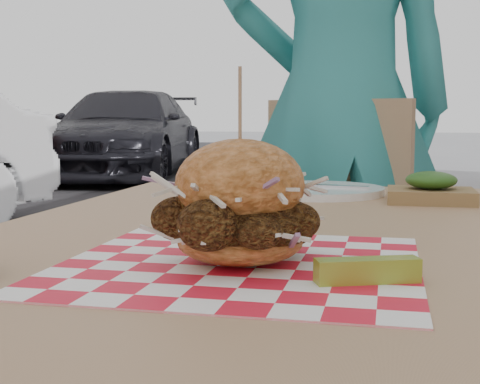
{
  "coord_description": "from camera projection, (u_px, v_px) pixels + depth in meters",
  "views": [
    {
      "loc": [
        0.33,
        -1.03,
        0.9
      ],
      "look_at": [
        0.19,
        -0.38,
        0.82
      ],
      "focal_mm": 50.0,
      "sensor_mm": 36.0,
      "label": 1
    }
  ],
  "objects": [
    {
      "name": "paper_liner",
      "position": [
        240.0,
        264.0,
        0.68
      ],
      "size": [
        0.36,
        0.36,
        0.0
      ],
      "primitive_type": "cube",
      "color": "red",
      "rests_on": "patio_table"
    },
    {
      "name": "diner",
      "position": [
        340.0,
        105.0,
        1.91
      ],
      "size": [
        0.77,
        0.59,
        1.87
      ],
      "primitive_type": "imported",
      "rotation": [
        0.0,
        0.0,
        3.38
      ],
      "color": "teal",
      "rests_on": "ground"
    },
    {
      "name": "pickle_spear",
      "position": [
        367.0,
        270.0,
        0.6
      ],
      "size": [
        0.1,
        0.05,
        0.02
      ],
      "primitive_type": "cube",
      "rotation": [
        0.0,
        0.0,
        0.37
      ],
      "color": "olive",
      "rests_on": "paper_liner"
    },
    {
      "name": "place_setting",
      "position": [
        315.0,
        190.0,
        1.31
      ],
      "size": [
        0.27,
        0.27,
        0.02
      ],
      "color": "white",
      "rests_on": "patio_table"
    },
    {
      "name": "kraft_tray",
      "position": [
        431.0,
        190.0,
        1.18
      ],
      "size": [
        0.15,
        0.12,
        0.06
      ],
      "color": "olive",
      "rests_on": "patio_table"
    },
    {
      "name": "car_dark",
      "position": [
        125.0,
        133.0,
        10.18
      ],
      "size": [
        2.46,
        4.76,
        1.32
      ],
      "primitive_type": "imported",
      "rotation": [
        0.0,
        0.0,
        0.14
      ],
      "color": "black",
      "rests_on": "ground"
    },
    {
      "name": "patio_table",
      "position": [
        280.0,
        286.0,
        0.91
      ],
      "size": [
        0.8,
        1.2,
        0.75
      ],
      "color": "tan",
      "rests_on": "ground"
    },
    {
      "name": "patio_chair",
      "position": [
        344.0,
        247.0,
        1.81
      ],
      "size": [
        0.52,
        0.53,
        0.95
      ],
      "rotation": [
        0.0,
        0.0,
        -0.28
      ],
      "color": "tan",
      "rests_on": "ground"
    },
    {
      "name": "sandwich",
      "position": [
        240.0,
        209.0,
        0.68
      ],
      "size": [
        0.17,
        0.17,
        0.2
      ],
      "color": "#CE7B3A",
      "rests_on": "paper_liner"
    }
  ]
}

